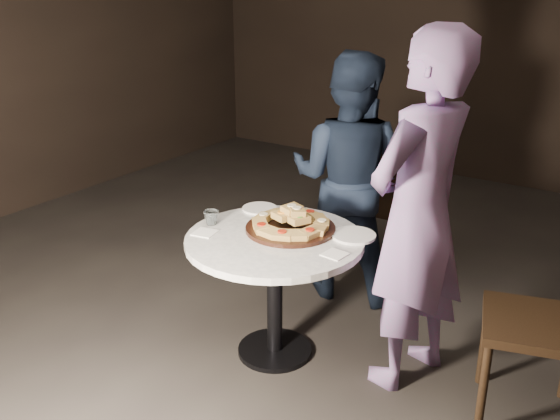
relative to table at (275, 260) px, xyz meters
name	(u,v)px	position (x,y,z in m)	size (l,w,h in m)	color
floor	(282,341)	(-0.02, 0.11, -0.55)	(7.00, 7.00, 0.00)	black
table	(275,260)	(0.00, 0.00, 0.00)	(1.08, 1.08, 0.68)	black
serving_board	(290,228)	(0.02, 0.12, 0.14)	(0.47, 0.47, 0.02)	black
focaccia_pile	(291,221)	(0.02, 0.12, 0.18)	(0.41, 0.41, 0.11)	#A78241
plate_left	(260,208)	(-0.29, 0.28, 0.13)	(0.19, 0.19, 0.01)	white
plate_right	(354,235)	(0.33, 0.23, 0.13)	(0.23, 0.23, 0.01)	white
water_glass	(211,218)	(-0.37, -0.05, 0.16)	(0.08, 0.08, 0.08)	silver
napkin_near	(205,233)	(-0.32, -0.16, 0.13)	(0.11, 0.11, 0.01)	white
napkin_far	(335,254)	(0.36, -0.02, 0.13)	(0.10, 0.10, 0.01)	white
chair_far	(376,199)	(-0.03, 1.25, -0.06)	(0.42, 0.44, 0.86)	black
diner_navy	(348,178)	(-0.03, 0.84, 0.21)	(0.74, 0.58, 1.52)	black
diner_teal	(418,215)	(0.66, 0.22, 0.31)	(0.63, 0.42, 1.74)	slate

